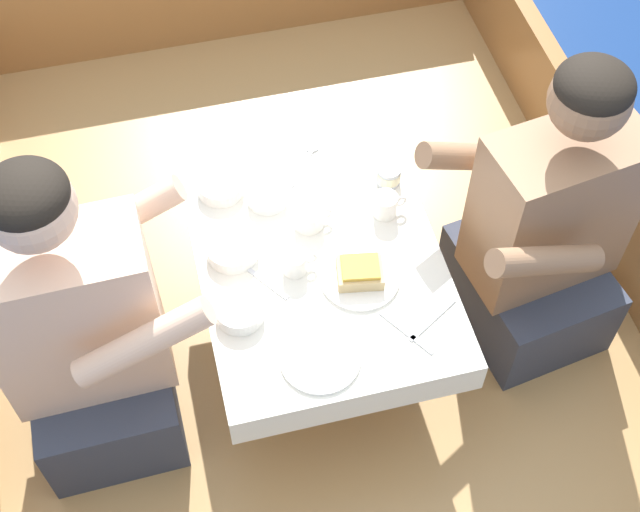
% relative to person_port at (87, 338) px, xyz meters
% --- Properties ---
extents(ground_plane, '(60.00, 60.00, 0.00)m').
position_rel_person_port_xyz_m(ground_plane, '(0.62, 0.04, -0.68)').
color(ground_plane, navy).
extents(boat_deck, '(2.02, 3.04, 0.28)m').
position_rel_person_port_xyz_m(boat_deck, '(0.62, 0.04, -0.54)').
color(boat_deck, '#A87F4C').
rests_on(boat_deck, ground_plane).
extents(cockpit_table, '(0.63, 0.81, 0.43)m').
position_rel_person_port_xyz_m(cockpit_table, '(0.62, 0.07, -0.02)').
color(cockpit_table, '#B2B2B7').
rests_on(cockpit_table, boat_deck).
extents(person_port, '(0.53, 0.45, 1.02)m').
position_rel_person_port_xyz_m(person_port, '(0.00, 0.00, 0.00)').
color(person_port, '#333847').
rests_on(person_port, boat_deck).
extents(person_starboard, '(0.57, 0.51, 0.99)m').
position_rel_person_port_xyz_m(person_starboard, '(1.23, 0.03, -0.01)').
color(person_starboard, '#333847').
rests_on(person_starboard, boat_deck).
extents(plate_sandwich, '(0.21, 0.21, 0.01)m').
position_rel_person_port_xyz_m(plate_sandwich, '(0.70, -0.01, 0.03)').
color(plate_sandwich, white).
rests_on(plate_sandwich, cockpit_table).
extents(plate_bread, '(0.20, 0.20, 0.01)m').
position_rel_person_port_xyz_m(plate_bread, '(0.55, -0.21, 0.03)').
color(plate_bread, white).
rests_on(plate_bread, cockpit_table).
extents(sandwich, '(0.13, 0.11, 0.05)m').
position_rel_person_port_xyz_m(sandwich, '(0.70, -0.01, 0.06)').
color(sandwich, tan).
rests_on(sandwich, plate_sandwich).
extents(bowl_port_near, '(0.14, 0.14, 0.04)m').
position_rel_person_port_xyz_m(bowl_port_near, '(0.40, 0.15, 0.05)').
color(bowl_port_near, white).
rests_on(bowl_port_near, cockpit_table).
extents(bowl_starboard_near, '(0.12, 0.12, 0.04)m').
position_rel_person_port_xyz_m(bowl_starboard_near, '(0.38, -0.05, 0.05)').
color(bowl_starboard_near, white).
rests_on(bowl_starboard_near, cockpit_table).
extents(bowl_center_far, '(0.13, 0.13, 0.04)m').
position_rel_person_port_xyz_m(bowl_center_far, '(0.41, 0.37, 0.05)').
color(bowl_center_far, white).
rests_on(bowl_center_far, cockpit_table).
extents(bowl_port_far, '(0.11, 0.11, 0.04)m').
position_rel_person_port_xyz_m(bowl_port_far, '(0.53, 0.30, 0.05)').
color(bowl_port_far, white).
rests_on(bowl_port_far, cockpit_table).
extents(coffee_cup_port, '(0.09, 0.06, 0.06)m').
position_rel_person_port_xyz_m(coffee_cup_port, '(0.55, 0.06, 0.06)').
color(coffee_cup_port, white).
rests_on(coffee_cup_port, cockpit_table).
extents(coffee_cup_starboard, '(0.09, 0.07, 0.07)m').
position_rel_person_port_xyz_m(coffee_cup_starboard, '(0.82, 0.18, 0.06)').
color(coffee_cup_starboard, white).
rests_on(coffee_cup_starboard, cockpit_table).
extents(coffee_cup_center, '(0.11, 0.08, 0.06)m').
position_rel_person_port_xyz_m(coffee_cup_center, '(0.61, 0.19, 0.06)').
color(coffee_cup_center, white).
rests_on(coffee_cup_center, cockpit_table).
extents(tin_can, '(0.07, 0.07, 0.05)m').
position_rel_person_port_xyz_m(tin_can, '(0.86, 0.29, 0.05)').
color(tin_can, silver).
rests_on(tin_can, cockpit_table).
extents(utensil_spoon_starboard, '(0.12, 0.14, 0.01)m').
position_rel_person_port_xyz_m(utensil_spoon_starboard, '(0.66, 0.42, 0.03)').
color(utensil_spoon_starboard, silver).
rests_on(utensil_spoon_starboard, cockpit_table).
extents(utensil_knife_starboard, '(0.10, 0.15, 0.00)m').
position_rel_person_port_xyz_m(utensil_knife_starboard, '(0.77, -0.19, 0.03)').
color(utensil_knife_starboard, silver).
rests_on(utensil_knife_starboard, cockpit_table).
extents(utensil_knife_port, '(0.15, 0.10, 0.00)m').
position_rel_person_port_xyz_m(utensil_knife_port, '(0.84, -0.17, 0.03)').
color(utensil_knife_port, silver).
rests_on(utensil_knife_port, cockpit_table).
extents(utensil_fork_starboard, '(0.11, 0.15, 0.00)m').
position_rel_person_port_xyz_m(utensil_fork_starboard, '(0.45, 0.06, 0.03)').
color(utensil_fork_starboard, silver).
rests_on(utensil_fork_starboard, cockpit_table).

